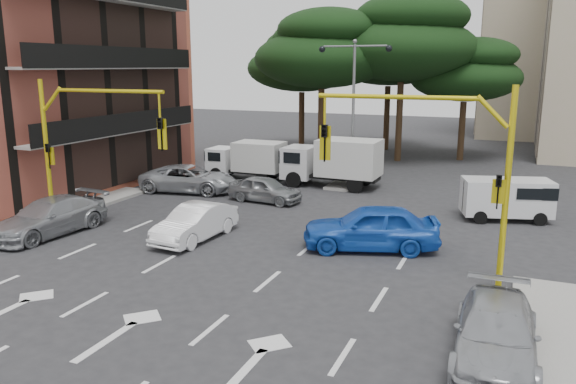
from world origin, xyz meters
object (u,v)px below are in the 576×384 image
box_truck_a (246,160)px  box_truck_b (332,163)px  signal_mast_left (80,135)px  car_silver_parked (496,333)px  street_lamp_center (354,85)px  car_white_hatch (195,223)px  car_silver_cross_b (265,189)px  car_blue_compact (371,227)px  car_silver_wagon (49,217)px  car_silver_cross_a (189,179)px  signal_mast_right (444,157)px  van_white (506,199)px

box_truck_a → box_truck_b: box_truck_b is taller
signal_mast_left → car_silver_parked: 16.41m
street_lamp_center → car_white_hatch: bearing=-100.1°
car_white_hatch → car_silver_cross_b: (-0.11, 6.56, -0.04)m
car_blue_compact → car_silver_wagon: car_blue_compact is taller
car_silver_cross_a → box_truck_a: 4.32m
signal_mast_right → signal_mast_left: bearing=180.0°
car_blue_compact → car_silver_parked: (4.57, -6.57, -0.18)m
signal_mast_right → street_lamp_center: size_ratio=0.77×
car_silver_parked → box_truck_a: bearing=129.7°
van_white → box_truck_a: box_truck_a is taller
signal_mast_right → street_lamp_center: street_lamp_center is taller
van_white → car_silver_cross_b: bearing=-101.3°
car_silver_cross_a → car_white_hatch: bearing=-155.9°
signal_mast_right → street_lamp_center: 15.65m
signal_mast_right → car_white_hatch: size_ratio=1.48×
car_white_hatch → car_silver_cross_b: 6.56m
signal_mast_right → van_white: bearing=78.6°
car_silver_cross_a → car_silver_parked: car_silver_cross_a is taller
car_silver_wagon → box_truck_a: size_ratio=1.07×
street_lamp_center → box_truck_a: street_lamp_center is taller
street_lamp_center → van_white: 11.14m
box_truck_a → car_blue_compact: bearing=-135.2°
street_lamp_center → box_truck_b: (-0.55, -2.01, -4.10)m
car_blue_compact → car_silver_cross_b: car_blue_compact is taller
car_silver_parked → street_lamp_center: bearing=113.5°
signal_mast_right → car_silver_cross_b: signal_mast_right is taller
signal_mast_left → car_silver_wagon: (-1.20, -0.75, -3.18)m
car_silver_cross_b → box_truck_b: box_truck_b is taller
signal_mast_left → car_silver_parked: (15.50, -4.28, -3.24)m
signal_mast_right → box_truck_b: 14.30m
signal_mast_left → car_silver_wagon: 3.48m
car_silver_cross_a → box_truck_b: 7.74m
car_silver_cross_a → car_silver_cross_b: size_ratio=1.37×
car_silver_wagon → street_lamp_center: bearing=67.0°
car_blue_compact → signal_mast_left: bearing=-96.5°
street_lamp_center → car_silver_wagon: 17.44m
car_silver_cross_b → car_silver_parked: (11.15, -11.70, 0.02)m
car_blue_compact → car_silver_cross_b: 8.34m
car_blue_compact → box_truck_b: size_ratio=0.90×
signal_mast_left → car_silver_cross_a: signal_mast_left is taller
van_white → signal_mast_right: bearing=-27.9°
car_silver_wagon → car_silver_parked: bearing=-6.5°
car_white_hatch → car_blue_compact: car_blue_compact is taller
car_white_hatch → car_silver_cross_b: size_ratio=1.10×
street_lamp_center → car_silver_cross_b: 8.51m
street_lamp_center → van_white: size_ratio=2.14×
car_white_hatch → box_truck_a: box_truck_a is taller
street_lamp_center → car_silver_wagon: street_lamp_center is taller
car_blue_compact → box_truck_b: (-4.68, 9.71, 0.50)m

